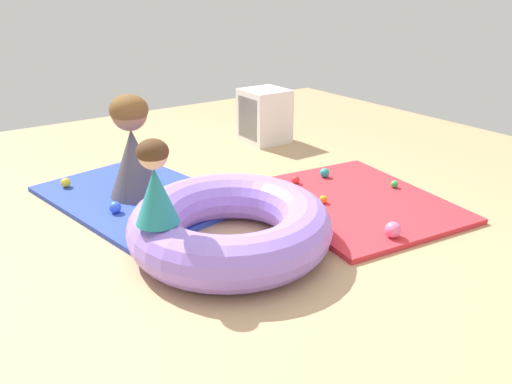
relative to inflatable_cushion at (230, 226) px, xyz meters
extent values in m
plane|color=tan|center=(0.13, -0.02, -0.16)|extent=(8.00, 8.00, 0.00)
cube|color=red|center=(-0.05, 1.17, -0.14)|extent=(1.60, 1.38, 0.04)
cube|color=#2D47B7|center=(-1.11, -0.17, -0.14)|extent=(1.72, 1.34, 0.04)
torus|color=#9975EA|center=(0.00, 0.00, 0.00)|extent=(1.29, 1.29, 0.33)
cone|color=teal|center=(0.01, -0.49, 0.33)|extent=(0.35, 0.35, 0.33)
sphere|color=#DBAD89|center=(0.01, -0.49, 0.57)|extent=(0.16, 0.16, 0.16)
ellipsoid|color=#472D19|center=(0.01, -0.49, 0.58)|extent=(0.18, 0.18, 0.14)
cone|color=#4C4751|center=(-1.11, -0.17, 0.14)|extent=(0.56, 0.56, 0.53)
sphere|color=#936647|center=(-1.11, -0.17, 0.53)|extent=(0.27, 0.27, 0.27)
ellipsoid|color=brown|center=(-1.11, -0.17, 0.56)|extent=(0.29, 0.29, 0.23)
sphere|color=blue|center=(-0.95, 0.05, -0.09)|extent=(0.06, 0.06, 0.06)
sphere|color=yellow|center=(-1.59, -0.58, -0.08)|extent=(0.08, 0.08, 0.08)
sphere|color=pink|center=(0.54, 0.91, -0.07)|extent=(0.11, 0.11, 0.11)
sphere|color=teal|center=(-0.54, 1.30, -0.08)|extent=(0.08, 0.08, 0.08)
sphere|color=green|center=(-0.03, 1.60, -0.09)|extent=(0.06, 0.06, 0.06)
sphere|color=orange|center=(-0.13, 0.92, -0.09)|extent=(0.06, 0.06, 0.06)
sphere|color=red|center=(-0.57, 1.01, -0.09)|extent=(0.07, 0.07, 0.07)
sphere|color=blue|center=(-0.87, -0.43, -0.08)|extent=(0.09, 0.09, 0.09)
cube|color=white|center=(-1.82, 1.60, 0.12)|extent=(0.44, 0.44, 0.56)
cube|color=#2D2D33|center=(-1.82, 1.48, 0.12)|extent=(0.34, 0.20, 0.44)
camera|label=1|loc=(2.44, -1.52, 1.41)|focal=35.41mm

